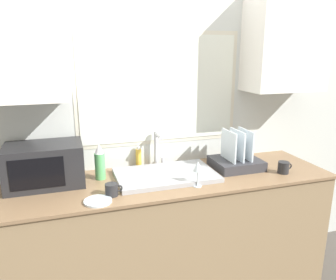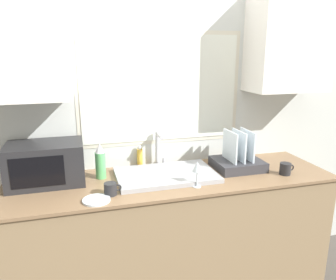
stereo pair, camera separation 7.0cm
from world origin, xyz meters
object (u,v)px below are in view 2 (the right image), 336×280
object	(u,v)px
microwave	(46,163)
wine_glass	(197,168)
dish_rack	(238,161)
spray_bottle	(100,162)
soap_bottle	(140,157)
mug_near_sink	(111,189)
faucet	(158,147)

from	to	relation	value
microwave	wine_glass	distance (m)	0.99
dish_rack	spray_bottle	xyz separation A→B (m)	(-0.99, 0.08, 0.06)
soap_bottle	microwave	bearing A→B (deg)	-166.93
mug_near_sink	microwave	bearing A→B (deg)	141.65
faucet	soap_bottle	size ratio (longest dim) A/B	1.65
soap_bottle	wine_glass	distance (m)	0.56
microwave	wine_glass	bearing A→B (deg)	-19.58
microwave	mug_near_sink	size ratio (longest dim) A/B	4.52
faucet	microwave	xyz separation A→B (m)	(-0.79, -0.12, -0.02)
wine_glass	spray_bottle	bearing A→B (deg)	150.89
soap_bottle	mug_near_sink	size ratio (longest dim) A/B	1.52
faucet	microwave	bearing A→B (deg)	-171.51
spray_bottle	soap_bottle	bearing A→B (deg)	27.69
mug_near_sink	wine_glass	size ratio (longest dim) A/B	0.62
dish_rack	mug_near_sink	xyz separation A→B (m)	(-0.96, -0.21, -0.02)
soap_bottle	wine_glass	bearing A→B (deg)	-60.02
microwave	dish_rack	distance (m)	1.35
spray_bottle	mug_near_sink	world-z (taller)	spray_bottle
soap_bottle	wine_glass	size ratio (longest dim) A/B	0.94
faucet	wine_glass	xyz separation A→B (m)	(0.14, -0.45, -0.02)
microwave	wine_glass	size ratio (longest dim) A/B	2.79
dish_rack	wine_glass	size ratio (longest dim) A/B	2.00
mug_near_sink	spray_bottle	bearing A→B (deg)	96.72
mug_near_sink	wine_glass	world-z (taller)	wine_glass
soap_bottle	mug_near_sink	xyz separation A→B (m)	(-0.27, -0.46, -0.03)
microwave	spray_bottle	xyz separation A→B (m)	(0.35, -0.01, -0.02)
faucet	soap_bottle	distance (m)	0.16
faucet	soap_bottle	world-z (taller)	faucet
faucet	microwave	distance (m)	0.80
faucet	dish_rack	world-z (taller)	dish_rack
dish_rack	spray_bottle	distance (m)	1.00
spray_bottle	microwave	bearing A→B (deg)	178.78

